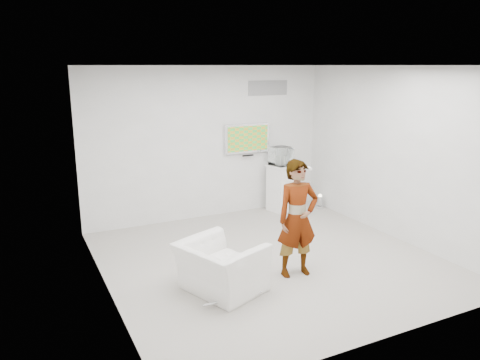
{
  "coord_description": "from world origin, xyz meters",
  "views": [
    {
      "loc": [
        -3.49,
        -5.98,
        3.0
      ],
      "look_at": [
        -0.23,
        0.6,
        1.19
      ],
      "focal_mm": 35.0,
      "sensor_mm": 36.0,
      "label": 1
    }
  ],
  "objects_px": {
    "tv": "(247,138)",
    "armchair": "(221,267)",
    "pedestal": "(280,188)",
    "person": "(297,219)",
    "floor_uplight": "(320,202)"
  },
  "relations": [
    {
      "from": "tv",
      "to": "person",
      "type": "distance_m",
      "value": 3.25
    },
    {
      "from": "pedestal",
      "to": "floor_uplight",
      "type": "bearing_deg",
      "value": -16.63
    },
    {
      "from": "tv",
      "to": "armchair",
      "type": "relative_size",
      "value": 0.94
    },
    {
      "from": "person",
      "to": "floor_uplight",
      "type": "relative_size",
      "value": 5.76
    },
    {
      "from": "floor_uplight",
      "to": "tv",
      "type": "bearing_deg",
      "value": 159.89
    },
    {
      "from": "pedestal",
      "to": "floor_uplight",
      "type": "distance_m",
      "value": 0.94
    },
    {
      "from": "person",
      "to": "floor_uplight",
      "type": "xyz_separation_m",
      "value": [
        2.25,
        2.53,
        -0.71
      ]
    },
    {
      "from": "armchair",
      "to": "tv",
      "type": "bearing_deg",
      "value": -53.29
    },
    {
      "from": "floor_uplight",
      "to": "pedestal",
      "type": "bearing_deg",
      "value": 163.37
    },
    {
      "from": "person",
      "to": "pedestal",
      "type": "relative_size",
      "value": 1.75
    },
    {
      "from": "person",
      "to": "armchair",
      "type": "bearing_deg",
      "value": -174.85
    },
    {
      "from": "person",
      "to": "armchair",
      "type": "xyz_separation_m",
      "value": [
        -1.21,
        0.01,
        -0.52
      ]
    },
    {
      "from": "armchair",
      "to": "pedestal",
      "type": "height_order",
      "value": "pedestal"
    },
    {
      "from": "pedestal",
      "to": "floor_uplight",
      "type": "relative_size",
      "value": 3.3
    },
    {
      "from": "person",
      "to": "pedestal",
      "type": "distance_m",
      "value": 3.14
    }
  ]
}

